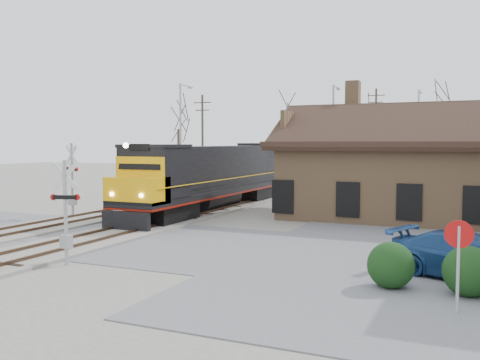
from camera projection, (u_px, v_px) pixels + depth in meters
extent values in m
plane|color=#9E988E|center=(105.00, 237.00, 23.65)|extent=(140.00, 140.00, 0.00)
cube|color=slate|center=(105.00, 237.00, 23.65)|extent=(60.00, 9.00, 0.03)
cube|color=#9E988E|center=(242.00, 202.00, 37.32)|extent=(3.40, 90.00, 0.12)
cube|color=#473323|center=(232.00, 200.00, 37.60)|extent=(0.08, 90.00, 0.14)
cube|color=#473323|center=(251.00, 201.00, 37.02)|extent=(0.08, 90.00, 0.14)
cube|color=#9E988E|center=(186.00, 199.00, 39.14)|extent=(3.40, 90.00, 0.12)
cube|color=#473323|center=(177.00, 197.00, 39.42)|extent=(0.08, 90.00, 0.14)
cube|color=#473323|center=(194.00, 198.00, 38.84)|extent=(0.08, 90.00, 0.14)
cube|color=#9F7852|center=(418.00, 182.00, 29.59)|extent=(14.00, 8.00, 4.00)
cube|color=black|center=(419.00, 144.00, 29.44)|extent=(15.20, 9.20, 0.30)
cube|color=black|center=(415.00, 125.00, 27.28)|extent=(15.00, 4.71, 2.66)
cube|color=black|center=(423.00, 127.00, 31.47)|extent=(15.00, 4.71, 2.66)
cube|color=#9F7852|center=(353.00, 99.00, 32.24)|extent=(0.80, 0.80, 2.20)
cube|color=black|center=(164.00, 213.00, 28.04)|extent=(2.31, 3.70, 0.92)
cube|color=black|center=(252.00, 193.00, 38.99)|extent=(2.31, 3.70, 0.92)
cube|color=black|center=(215.00, 190.00, 33.46)|extent=(2.77, 18.48, 0.32)
cube|color=maroon|center=(215.00, 193.00, 33.48)|extent=(2.79, 18.48, 0.11)
cube|color=black|center=(223.00, 166.00, 34.42)|extent=(2.40, 13.40, 2.59)
cube|color=black|center=(155.00, 172.00, 27.13)|extent=(2.77, 2.59, 2.59)
cube|color=#FFB80D|center=(137.00, 190.00, 25.75)|extent=(2.77, 1.66, 1.29)
cube|color=black|center=(126.00, 221.00, 25.00)|extent=(2.59, 0.25, 0.92)
cylinder|color=#FFF2CC|center=(126.00, 145.00, 24.83)|extent=(0.26, 0.10, 0.26)
cube|color=black|center=(284.00, 186.00, 45.34)|extent=(2.31, 3.70, 0.92)
cube|color=black|center=(321.00, 178.00, 56.29)|extent=(2.31, 3.70, 0.92)
cube|color=black|center=(305.00, 174.00, 50.77)|extent=(2.77, 18.48, 0.32)
cube|color=maroon|center=(305.00, 176.00, 50.78)|extent=(2.79, 18.48, 0.11)
cube|color=black|center=(308.00, 158.00, 51.72)|extent=(2.40, 13.40, 2.59)
cube|color=black|center=(280.00, 161.00, 44.43)|extent=(2.77, 2.59, 2.59)
cube|color=black|center=(274.00, 171.00, 43.06)|extent=(2.77, 1.66, 1.29)
cube|color=black|center=(270.00, 189.00, 42.30)|extent=(2.59, 0.25, 0.92)
cylinder|color=#A5A8AD|center=(66.00, 213.00, 18.19)|extent=(0.13, 0.13, 3.60)
cube|color=silver|center=(65.00, 176.00, 18.10)|extent=(0.89, 0.37, 0.94)
cube|color=silver|center=(65.00, 176.00, 18.10)|extent=(0.89, 0.37, 0.94)
cube|color=black|center=(65.00, 197.00, 18.15)|extent=(0.81, 0.43, 0.13)
cylinder|color=#B20C0C|center=(54.00, 197.00, 18.18)|extent=(0.23, 0.15, 0.22)
cylinder|color=#B20C0C|center=(77.00, 197.00, 18.13)|extent=(0.23, 0.15, 0.22)
cube|color=#A5A8AD|center=(66.00, 242.00, 18.26)|extent=(0.36, 0.27, 0.45)
cylinder|color=#A5A8AD|center=(72.00, 180.00, 30.03)|extent=(0.15, 0.15, 4.17)
cube|color=silver|center=(72.00, 154.00, 29.93)|extent=(1.05, 0.37, 1.09)
cube|color=silver|center=(72.00, 154.00, 29.93)|extent=(1.05, 0.37, 1.09)
cube|color=black|center=(72.00, 169.00, 29.99)|extent=(0.94, 0.43, 0.16)
cylinder|color=#B20C0C|center=(76.00, 169.00, 29.68)|extent=(0.26, 0.15, 0.25)
cylinder|color=#B20C0C|center=(67.00, 169.00, 30.30)|extent=(0.26, 0.15, 0.25)
cube|color=#A5A8AD|center=(73.00, 200.00, 30.11)|extent=(0.42, 0.31, 0.52)
cylinder|color=#A5A8AD|center=(458.00, 270.00, 13.00)|extent=(0.08, 0.08, 2.17)
cylinder|color=#B20C0C|center=(459.00, 234.00, 12.94)|extent=(0.69, 0.05, 0.69)
imported|color=navy|center=(470.00, 257.00, 16.22)|extent=(5.31, 3.74, 1.43)
sphere|color=black|center=(391.00, 265.00, 15.32)|extent=(1.35, 1.35, 1.35)
sphere|color=black|center=(469.00, 272.00, 14.49)|extent=(1.39, 1.39, 1.39)
cylinder|color=#A5A8AD|center=(181.00, 139.00, 44.07)|extent=(0.18, 0.18, 9.05)
cylinder|color=#A5A8AD|center=(186.00, 86.00, 44.59)|extent=(0.12, 1.80, 0.12)
cube|color=#A5A8AD|center=(190.00, 88.00, 45.32)|extent=(0.25, 0.50, 0.12)
cylinder|color=#A5A8AD|center=(333.00, 141.00, 41.71)|extent=(0.18, 0.18, 8.68)
cylinder|color=#A5A8AD|center=(336.00, 87.00, 42.23)|extent=(0.12, 1.80, 0.12)
cube|color=#A5A8AD|center=(339.00, 89.00, 42.97)|extent=(0.25, 0.50, 0.12)
cylinder|color=#A5A8AD|center=(418.00, 138.00, 50.25)|extent=(0.18, 0.18, 9.17)
cylinder|color=#A5A8AD|center=(420.00, 91.00, 50.75)|extent=(0.12, 1.80, 0.12)
cube|color=#A5A8AD|center=(421.00, 93.00, 51.49)|extent=(0.25, 0.50, 0.12)
cylinder|color=#382D23|center=(203.00, 139.00, 56.23)|extent=(0.24, 0.24, 9.19)
cube|color=#382D23|center=(202.00, 103.00, 55.97)|extent=(2.00, 0.10, 0.10)
cube|color=#382D23|center=(202.00, 110.00, 56.02)|extent=(1.60, 0.10, 0.10)
cylinder|color=#382D23|center=(375.00, 134.00, 62.62)|extent=(0.24, 0.24, 10.50)
cube|color=#382D23|center=(376.00, 95.00, 62.31)|extent=(2.00, 0.10, 0.10)
cube|color=#382D23|center=(376.00, 102.00, 62.37)|extent=(1.60, 0.10, 0.10)
cylinder|color=#382D23|center=(179.00, 154.00, 60.95)|extent=(0.32, 0.32, 5.74)
cylinder|color=#382D23|center=(285.00, 152.00, 60.01)|extent=(0.32, 0.32, 6.30)
cylinder|color=#382D23|center=(362.00, 150.00, 65.34)|extent=(0.32, 0.32, 6.50)
cylinder|color=#382D23|center=(442.00, 148.00, 54.30)|extent=(0.32, 0.32, 7.20)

